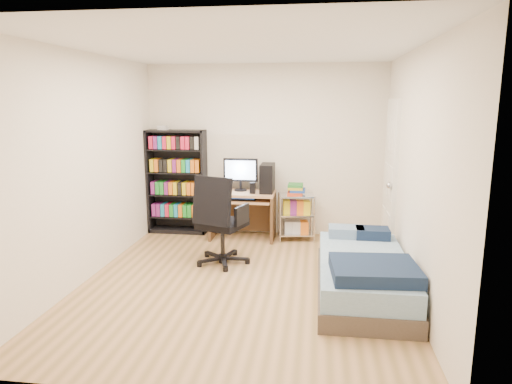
# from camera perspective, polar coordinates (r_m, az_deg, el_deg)

# --- Properties ---
(room) EXTENTS (3.58, 4.08, 2.58)m
(room) POSITION_cam_1_polar(r_m,az_deg,el_deg) (4.80, -1.72, 2.64)
(room) COLOR tan
(room) RESTS_ON ground
(media_shelf) EXTENTS (0.87, 0.29, 1.62)m
(media_shelf) POSITION_cam_1_polar(r_m,az_deg,el_deg) (6.94, -9.84, 1.42)
(media_shelf) COLOR black
(media_shelf) RESTS_ON room
(computer_desk) EXTENTS (0.92, 0.53, 1.16)m
(computer_desk) POSITION_cam_1_polar(r_m,az_deg,el_deg) (6.58, -0.81, -0.48)
(computer_desk) COLOR tan
(computer_desk) RESTS_ON room
(office_chair) EXTENTS (0.84, 0.84, 1.11)m
(office_chair) POSITION_cam_1_polar(r_m,az_deg,el_deg) (5.60, -4.46, -5.51)
(office_chair) COLOR black
(office_chair) RESTS_ON room
(wire_cart) EXTENTS (0.55, 0.43, 0.82)m
(wire_cart) POSITION_cam_1_polar(r_m,az_deg,el_deg) (6.54, 5.08, -1.43)
(wire_cart) COLOR silver
(wire_cart) RESTS_ON room
(bed) EXTENTS (0.91, 1.82, 0.52)m
(bed) POSITION_cam_1_polar(r_m,az_deg,el_deg) (4.88, 13.28, -9.96)
(bed) COLOR brown
(bed) RESTS_ON room
(door) EXTENTS (0.12, 0.80, 2.00)m
(door) POSITION_cam_1_polar(r_m,az_deg,el_deg) (6.17, 16.45, 1.79)
(door) COLOR white
(door) RESTS_ON room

